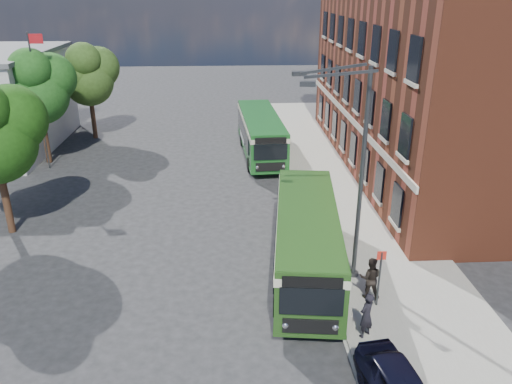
{
  "coord_description": "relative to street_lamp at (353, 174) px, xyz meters",
  "views": [
    {
      "loc": [
        0.03,
        -20.22,
        11.68
      ],
      "look_at": [
        1.25,
        2.61,
        2.2
      ],
      "focal_mm": 35.0,
      "sensor_mm": 36.0,
      "label": 1
    }
  ],
  "objects": [
    {
      "name": "street_lamp",
      "position": [
        0.0,
        0.0,
        0.0
      ],
      "size": [
        2.96,
        2.38,
        9.0
      ],
      "color": "#353739",
      "rests_on": "ground"
    },
    {
      "name": "brick_office",
      "position": [
        9.16,
        14.0,
        2.18
      ],
      "size": [
        12.1,
        26.0,
        14.2
      ],
      "color": "brown",
      "rests_on": "ground"
    },
    {
      "name": "pedestrian_b",
      "position": [
        0.59,
        -1.66,
        -3.75
      ],
      "size": [
        1.01,
        0.87,
        1.77
      ],
      "primitive_type": "imported",
      "rotation": [
        0.0,
        0.0,
        2.89
      ],
      "color": "black",
      "rests_on": "pavement"
    },
    {
      "name": "tree_right",
      "position": [
        -15.9,
        22.3,
        0.46
      ],
      "size": [
        4.58,
        4.36,
        7.74
      ],
      "color": "#3D2516",
      "rests_on": "ground"
    },
    {
      "name": "ground",
      "position": [
        -4.84,
        2.0,
        -4.79
      ],
      "size": [
        120.0,
        120.0,
        0.0
      ],
      "primitive_type": "plane",
      "color": "#262629",
      "rests_on": "ground"
    },
    {
      "name": "pedestrian_a",
      "position": [
        -0.17,
        -4.0,
        -3.77
      ],
      "size": [
        0.76,
        0.72,
        1.74
      ],
      "primitive_type": "imported",
      "rotation": [
        0.0,
        0.0,
        3.82
      ],
      "color": "black",
      "rests_on": "pavement"
    },
    {
      "name": "bus_stop_sign",
      "position": [
        0.76,
        -2.2,
        -3.28
      ],
      "size": [
        0.35,
        0.08,
        2.52
      ],
      "color": "#353739",
      "rests_on": "ground"
    },
    {
      "name": "bus_front",
      "position": [
        -1.64,
        0.51,
        -2.96
      ],
      "size": [
        3.7,
        10.24,
        3.02
      ],
      "color": "#264D19",
      "rests_on": "ground"
    },
    {
      "name": "bus_rear",
      "position": [
        -2.57,
        17.1,
        -2.96
      ],
      "size": [
        3.15,
        10.91,
        3.02
      ],
      "color": "#1C5C21",
      "rests_on": "ground"
    },
    {
      "name": "tree_mid",
      "position": [
        -17.7,
        16.23,
        0.65
      ],
      "size": [
        4.75,
        4.52,
        8.02
      ],
      "color": "#3D2516",
      "rests_on": "ground"
    },
    {
      "name": "pavement",
      "position": [
        2.16,
        10.0,
        -4.72
      ],
      "size": [
        6.0,
        48.0,
        0.15
      ],
      "primitive_type": "cube",
      "color": "gray",
      "rests_on": "ground"
    },
    {
      "name": "kerb_line",
      "position": [
        -0.89,
        10.0,
        -4.79
      ],
      "size": [
        0.12,
        48.0,
        0.01
      ],
      "primitive_type": "cube",
      "color": "beige",
      "rests_on": "ground"
    },
    {
      "name": "flagpole",
      "position": [
        -17.29,
        15.0,
        0.15
      ],
      "size": [
        0.95,
        0.1,
        9.0
      ],
      "color": "#353739",
      "rests_on": "ground"
    }
  ]
}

